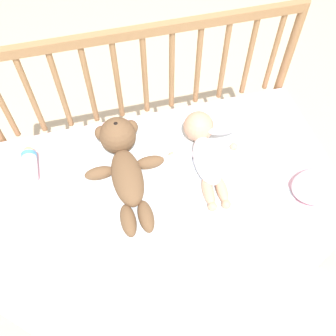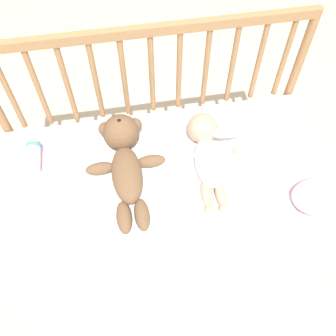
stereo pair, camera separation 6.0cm
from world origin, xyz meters
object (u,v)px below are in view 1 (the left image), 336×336
(baby, at_px, (204,149))
(baby_bottle, at_px, (29,163))
(small_pillow, at_px, (321,186))
(teddy_bear, at_px, (123,159))

(baby, relative_size, baby_bottle, 2.83)
(baby, xyz_separation_m, small_pillow, (0.37, -0.26, -0.02))
(baby, bearing_deg, baby_bottle, 170.10)
(baby, relative_size, small_pillow, 1.85)
(teddy_bear, relative_size, baby_bottle, 3.26)
(teddy_bear, distance_m, small_pillow, 0.73)
(baby_bottle, height_order, small_pillow, small_pillow)
(baby_bottle, xyz_separation_m, small_pillow, (1.02, -0.37, 0.00))
(baby, xyz_separation_m, baby_bottle, (-0.66, 0.12, -0.02))
(teddy_bear, xyz_separation_m, small_pillow, (0.68, -0.28, -0.03))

